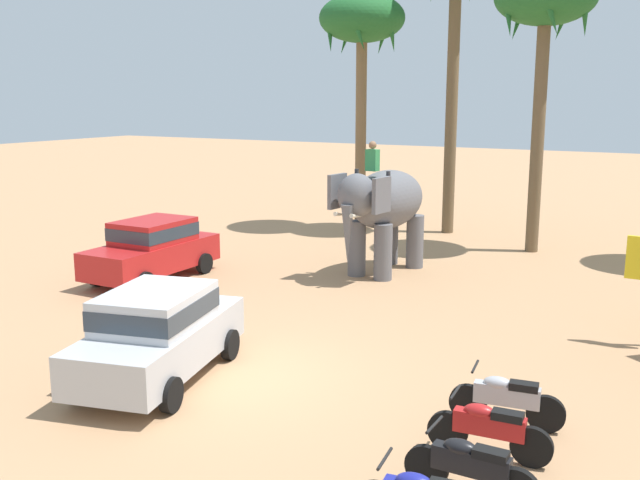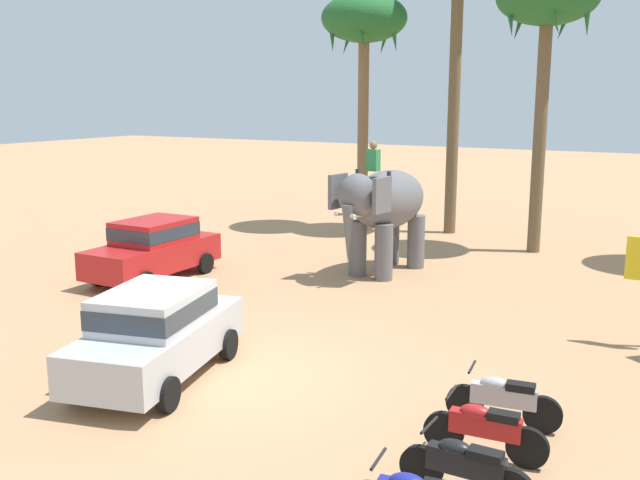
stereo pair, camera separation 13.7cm
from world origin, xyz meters
name	(u,v)px [view 2 (the right image)]	position (x,y,z in m)	size (l,w,h in m)	color
ground_plane	(230,375)	(0.00, 0.00, 0.00)	(120.00, 120.00, 0.00)	tan
car_sedan_foreground	(156,330)	(-1.05, -0.80, 0.93)	(2.63, 4.39, 1.70)	#B7BABF
car_parked_far_side	(153,247)	(-6.20, 4.80, 0.93)	(1.91, 4.11, 1.70)	red
elephant_with_mahout	(384,206)	(-0.86, 8.64, 1.99)	(1.98, 3.96, 3.88)	slate
motorcycle_second_in_row	(465,467)	(5.19, -1.97, 0.46)	(1.80, 0.55, 0.94)	black
motorcycle_mid_row	(485,429)	(5.08, -0.78, 0.46)	(1.80, 0.55, 0.94)	black
motorcycle_fourth_in_row	(503,399)	(5.02, 0.38, 0.46)	(1.80, 0.55, 0.94)	black
palm_tree_behind_elephant	(547,6)	(2.27, 13.82, 7.86)	(3.20, 3.20, 9.06)	brown
palm_tree_far_back	(364,26)	(-4.61, 14.84, 7.65)	(3.20, 3.20, 8.84)	brown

